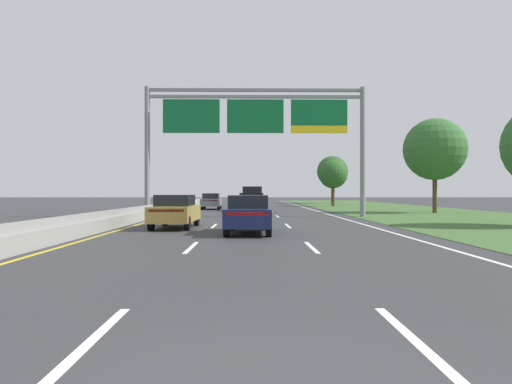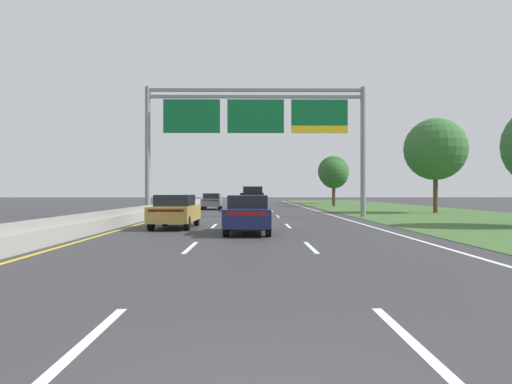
% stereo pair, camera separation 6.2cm
% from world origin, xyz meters
% --- Properties ---
extents(ground_plane, '(220.00, 220.00, 0.00)m').
position_xyz_m(ground_plane, '(0.00, 35.00, 0.00)').
color(ground_plane, '#333335').
extents(lane_striping, '(11.96, 106.00, 0.01)m').
position_xyz_m(lane_striping, '(0.00, 34.54, 0.00)').
color(lane_striping, white).
rests_on(lane_striping, ground).
extents(grass_verge_right, '(14.00, 110.00, 0.02)m').
position_xyz_m(grass_verge_right, '(13.95, 35.00, 0.01)').
color(grass_verge_right, '#3D602D').
rests_on(grass_verge_right, ground).
extents(median_barrier_concrete, '(0.60, 110.00, 0.85)m').
position_xyz_m(median_barrier_concrete, '(-6.60, 35.00, 0.35)').
color(median_barrier_concrete, gray).
rests_on(median_barrier_concrete, ground).
extents(overhead_sign_gantry, '(15.06, 0.42, 8.88)m').
position_xyz_m(overhead_sign_gantry, '(0.30, 27.79, 6.36)').
color(overhead_sign_gantry, gray).
rests_on(overhead_sign_gantry, ground).
extents(pickup_truck_black, '(2.14, 5.45, 2.20)m').
position_xyz_m(pickup_truck_black, '(0.13, 37.80, 1.07)').
color(pickup_truck_black, black).
rests_on(pickup_truck_black, ground).
extents(car_navy_centre_lane_sedan, '(1.92, 4.44, 1.57)m').
position_xyz_m(car_navy_centre_lane_sedan, '(-0.10, 15.37, 0.82)').
color(car_navy_centre_lane_sedan, '#161E47').
rests_on(car_navy_centre_lane_sedan, ground).
extents(car_gold_left_lane_sedan, '(1.91, 4.44, 1.57)m').
position_xyz_m(car_gold_left_lane_sedan, '(-3.58, 18.20, 0.82)').
color(car_gold_left_lane_sedan, '#A38438').
rests_on(car_gold_left_lane_sedan, ground).
extents(car_grey_left_lane_sedan, '(1.85, 4.41, 1.57)m').
position_xyz_m(car_grey_left_lane_sedan, '(-3.87, 41.82, 0.82)').
color(car_grey_left_lane_sedan, slate).
rests_on(car_grey_left_lane_sedan, ground).
extents(roadside_tree_mid, '(5.00, 5.00, 7.66)m').
position_xyz_m(roadside_tree_mid, '(14.88, 33.57, 5.15)').
color(roadside_tree_mid, '#4C3823').
rests_on(roadside_tree_mid, ground).
extents(roadside_tree_far, '(3.44, 3.44, 5.57)m').
position_xyz_m(roadside_tree_far, '(9.84, 51.49, 3.83)').
color(roadside_tree_far, '#4C3823').
rests_on(roadside_tree_far, ground).
extents(roadside_tree_distant, '(4.51, 4.51, 6.97)m').
position_xyz_m(roadside_tree_distant, '(11.96, 63.90, 4.70)').
color(roadside_tree_distant, '#4C3823').
rests_on(roadside_tree_distant, ground).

